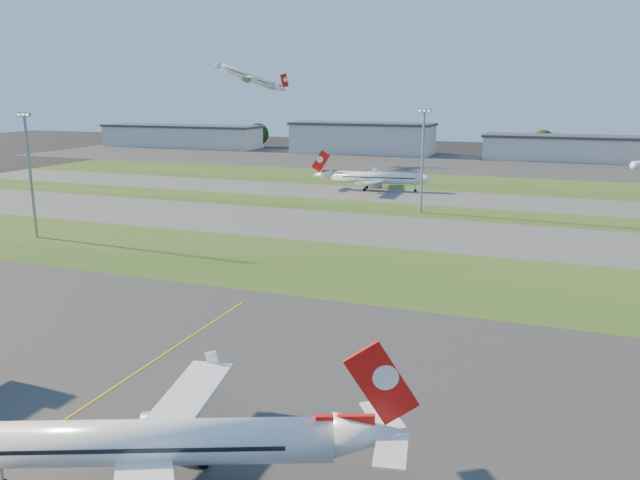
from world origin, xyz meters
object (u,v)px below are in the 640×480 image
at_px(airliner_parked, 159,443).
at_px(light_mast_centre, 423,154).
at_px(airliner_taxiing, 375,178).
at_px(light_mast_west, 30,167).

bearing_deg(airliner_parked, light_mast_centre, 69.73).
xyz_separation_m(airliner_parked, light_mast_centre, (-4.28, 119.13, 11.11)).
relative_size(airliner_parked, airliner_taxiing, 0.92).
height_order(airliner_taxiing, light_mast_west, light_mast_west).
height_order(airliner_parked, light_mast_west, light_mast_west).
distance_m(airliner_taxiing, light_mast_west, 101.12).
bearing_deg(airliner_taxiing, light_mast_centre, 115.78).
relative_size(airliner_parked, light_mast_centre, 1.24).
distance_m(airliner_taxiing, light_mast_centre, 39.48).
distance_m(airliner_parked, light_mast_centre, 119.72).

